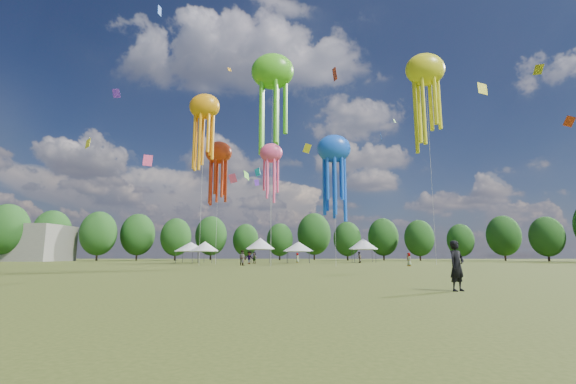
{
  "coord_description": "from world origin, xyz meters",
  "views": [
    {
      "loc": [
        2.05,
        -14.61,
        1.2
      ],
      "look_at": [
        0.85,
        15.0,
        6.0
      ],
      "focal_mm": 24.62,
      "sensor_mm": 36.0,
      "label": 1
    }
  ],
  "objects": [
    {
      "name": "observer_main",
      "position": [
        7.33,
        -0.52,
        0.86
      ],
      "size": [
        0.75,
        0.69,
        1.73
      ],
      "primitive_type": "imported",
      "rotation": [
        0.0,
        0.0,
        0.56
      ],
      "color": "black",
      "rests_on": "ground"
    },
    {
      "name": "spectators_far",
      "position": [
        -0.53,
        47.45,
        0.89
      ],
      "size": [
        22.18,
        26.23,
        1.88
      ],
      "color": "gray",
      "rests_on": "ground"
    },
    {
      "name": "treeline",
      "position": [
        -3.87,
        62.51,
        6.54
      ],
      "size": [
        201.57,
        95.24,
        13.43
      ],
      "color": "#38281C",
      "rests_on": "ground"
    },
    {
      "name": "festival_tents",
      "position": [
        -4.22,
        54.56,
        3.0
      ],
      "size": [
        36.61,
        12.56,
        4.34
      ],
      "color": "#47474C",
      "rests_on": "ground"
    },
    {
      "name": "show_kites",
      "position": [
        4.08,
        36.51,
        20.65
      ],
      "size": [
        35.83,
        13.72,
        30.7
      ],
      "color": "red",
      "rests_on": "ground"
    },
    {
      "name": "small_kites",
      "position": [
        -0.72,
        41.96,
        29.47
      ],
      "size": [
        74.04,
        54.83,
        39.21
      ],
      "color": "red",
      "rests_on": "ground"
    },
    {
      "name": "ground",
      "position": [
        0.0,
        0.0,
        0.0
      ],
      "size": [
        300.0,
        300.0,
        0.0
      ],
      "primitive_type": "plane",
      "color": "#384416",
      "rests_on": "ground"
    },
    {
      "name": "spectator_near",
      "position": [
        -5.78,
        35.61,
        0.96
      ],
      "size": [
        1.19,
        1.15,
        1.93
      ],
      "primitive_type": "imported",
      "rotation": [
        0.0,
        0.0,
        2.48
      ],
      "color": "gray",
      "rests_on": "ground"
    }
  ]
}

